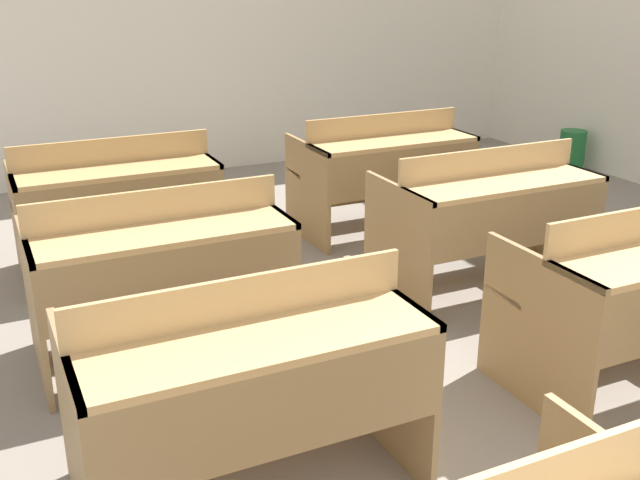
# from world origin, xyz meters

# --- Properties ---
(wall_back) EXTENTS (7.19, 0.06, 2.96)m
(wall_back) POSITION_xyz_m (0.00, 7.44, 1.48)
(wall_back) COLOR white
(wall_back) RESTS_ON ground_plane
(bench_second_left) EXTENTS (1.23, 0.72, 0.87)m
(bench_second_left) POSITION_xyz_m (-1.16, 2.75, 0.48)
(bench_second_left) COLOR #97784E
(bench_second_left) RESTS_ON ground_plane
(bench_third_left) EXTENTS (1.23, 0.72, 0.87)m
(bench_third_left) POSITION_xyz_m (-1.17, 3.94, 0.48)
(bench_third_left) COLOR #95774D
(bench_third_left) RESTS_ON ground_plane
(bench_third_right) EXTENTS (1.23, 0.72, 0.87)m
(bench_third_right) POSITION_xyz_m (0.80, 3.95, 0.48)
(bench_third_right) COLOR #987A50
(bench_third_right) RESTS_ON ground_plane
(bench_back_left) EXTENTS (1.23, 0.72, 0.87)m
(bench_back_left) POSITION_xyz_m (-1.14, 5.18, 0.48)
(bench_back_left) COLOR olive
(bench_back_left) RESTS_ON ground_plane
(bench_back_right) EXTENTS (1.23, 0.72, 0.87)m
(bench_back_right) POSITION_xyz_m (0.79, 5.16, 0.48)
(bench_back_right) COLOR olive
(bench_back_right) RESTS_ON ground_plane
(wastepaper_bin) EXTENTS (0.25, 0.25, 0.39)m
(wastepaper_bin) POSITION_xyz_m (3.33, 5.90, 0.19)
(wastepaper_bin) COLOR #1E6B33
(wastepaper_bin) RESTS_ON ground_plane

